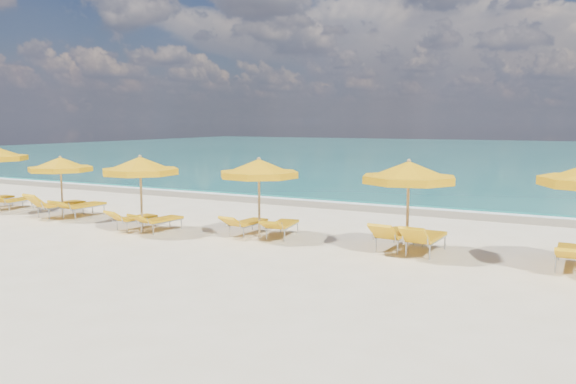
% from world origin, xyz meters
% --- Properties ---
extents(ground_plane, '(120.00, 120.00, 0.00)m').
position_xyz_m(ground_plane, '(0.00, 0.00, 0.00)').
color(ground_plane, beige).
extents(ocean, '(120.00, 80.00, 0.30)m').
position_xyz_m(ocean, '(0.00, 48.00, 0.00)').
color(ocean, '#12665F').
rests_on(ocean, ground).
extents(wet_sand_band, '(120.00, 2.60, 0.01)m').
position_xyz_m(wet_sand_band, '(0.00, 7.40, 0.00)').
color(wet_sand_band, tan).
rests_on(wet_sand_band, ground).
extents(foam_line, '(120.00, 1.20, 0.03)m').
position_xyz_m(foam_line, '(0.00, 8.20, 0.00)').
color(foam_line, white).
rests_on(foam_line, ground).
extents(whitecap_near, '(14.00, 0.36, 0.05)m').
position_xyz_m(whitecap_near, '(-6.00, 17.00, 0.00)').
color(whitecap_near, white).
rests_on(whitecap_near, ground).
extents(umbrella_1, '(2.38, 2.38, 2.12)m').
position_xyz_m(umbrella_1, '(-7.92, 0.14, 1.81)').
color(umbrella_1, tan).
rests_on(umbrella_1, ground).
extents(umbrella_2, '(2.92, 2.92, 2.30)m').
position_xyz_m(umbrella_2, '(-3.84, -0.50, 1.96)').
color(umbrella_2, tan).
rests_on(umbrella_2, ground).
extents(umbrella_3, '(2.74, 2.74, 2.28)m').
position_xyz_m(umbrella_3, '(-0.36, 0.44, 1.94)').
color(umbrella_3, tan).
rests_on(umbrella_3, ground).
extents(umbrella_4, '(2.65, 2.65, 2.36)m').
position_xyz_m(umbrella_4, '(3.89, 0.40, 2.01)').
color(umbrella_4, tan).
rests_on(umbrella_4, ground).
extents(lounger_0_right, '(0.69, 1.69, 0.66)m').
position_xyz_m(lounger_0_right, '(-11.14, 0.72, 0.20)').
color(lounger_0_right, '#A5A8AD').
rests_on(lounger_0_right, ground).
extents(lounger_1_left, '(0.89, 2.07, 0.92)m').
position_xyz_m(lounger_1_left, '(-8.30, 0.34, 0.25)').
color(lounger_1_left, '#A5A8AD').
rests_on(lounger_1_left, ground).
extents(lounger_1_right, '(0.69, 2.00, 0.73)m').
position_xyz_m(lounger_1_right, '(-7.49, 0.62, 0.23)').
color(lounger_1_right, '#A5A8AD').
rests_on(lounger_1_right, ground).
extents(lounger_2_left, '(0.80, 1.69, 0.68)m').
position_xyz_m(lounger_2_left, '(-4.39, -0.18, 0.20)').
color(lounger_2_left, '#A5A8AD').
rests_on(lounger_2_left, ground).
extents(lounger_2_right, '(0.79, 1.79, 0.67)m').
position_xyz_m(lounger_2_right, '(-3.44, -0.14, 0.20)').
color(lounger_2_right, '#A5A8AD').
rests_on(lounger_2_right, ground).
extents(lounger_3_left, '(0.69, 1.75, 0.68)m').
position_xyz_m(lounger_3_left, '(-0.91, 0.67, 0.20)').
color(lounger_3_left, '#A5A8AD').
rests_on(lounger_3_left, ground).
extents(lounger_3_right, '(0.83, 1.87, 0.65)m').
position_xyz_m(lounger_3_right, '(0.17, 0.79, 0.21)').
color(lounger_3_right, '#A5A8AD').
rests_on(lounger_3_right, ground).
extents(lounger_4_left, '(0.77, 1.97, 0.84)m').
position_xyz_m(lounger_4_left, '(3.46, 0.82, 0.24)').
color(lounger_4_left, '#A5A8AD').
rests_on(lounger_4_left, ground).
extents(lounger_4_right, '(0.78, 1.99, 0.87)m').
position_xyz_m(lounger_4_right, '(4.28, 0.67, 0.24)').
color(lounger_4_right, '#A5A8AD').
rests_on(lounger_4_right, ground).
extents(lounger_5_left, '(0.66, 1.93, 0.70)m').
position_xyz_m(lounger_5_left, '(7.52, 0.72, 0.22)').
color(lounger_5_left, '#A5A8AD').
rests_on(lounger_5_left, ground).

